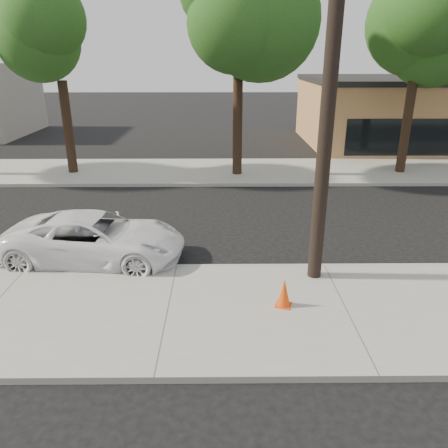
# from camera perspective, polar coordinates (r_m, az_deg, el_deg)

# --- Properties ---
(ground) EXTENTS (120.00, 120.00, 0.00)m
(ground) POSITION_cam_1_polar(r_m,az_deg,el_deg) (13.88, -5.38, -2.08)
(ground) COLOR black
(ground) RESTS_ON ground
(near_sidewalk) EXTENTS (90.00, 4.40, 0.15)m
(near_sidewalk) POSITION_cam_1_polar(r_m,az_deg,el_deg) (10.05, -7.36, -11.39)
(near_sidewalk) COLOR gray
(near_sidewalk) RESTS_ON ground
(far_sidewalk) EXTENTS (90.00, 5.00, 0.15)m
(far_sidewalk) POSITION_cam_1_polar(r_m,az_deg,el_deg) (21.91, -3.63, 6.89)
(far_sidewalk) COLOR gray
(far_sidewalk) RESTS_ON ground
(curb_near) EXTENTS (90.00, 0.12, 0.16)m
(curb_near) POSITION_cam_1_polar(r_m,az_deg,el_deg) (11.95, -6.19, -5.72)
(curb_near) COLOR #9E9B93
(curb_near) RESTS_ON ground
(utility_pole) EXTENTS (1.40, 0.34, 9.00)m
(utility_pole) POSITION_cam_1_polar(r_m,az_deg,el_deg) (10.32, 13.57, 16.40)
(utility_pole) COLOR black
(utility_pole) RESTS_ON near_sidewalk
(tree_b) EXTENTS (4.34, 4.20, 8.45)m
(tree_b) POSITION_cam_1_polar(r_m,az_deg,el_deg) (21.93, -20.66, 21.73)
(tree_b) COLOR black
(tree_b) RESTS_ON far_sidewalk
(tree_c) EXTENTS (4.96, 4.80, 9.55)m
(tree_c) POSITION_cam_1_polar(r_m,az_deg,el_deg) (20.43, 2.62, 25.21)
(tree_c) COLOR black
(tree_c) RESTS_ON far_sidewalk
(tree_d) EXTENTS (4.50, 4.35, 8.75)m
(tree_d) POSITION_cam_1_polar(r_m,az_deg,el_deg) (22.56, 24.88, 21.68)
(tree_d) COLOR black
(tree_d) RESTS_ON far_sidewalk
(police_cruiser) EXTENTS (5.13, 2.69, 1.38)m
(police_cruiser) POSITION_cam_1_polar(r_m,az_deg,el_deg) (12.71, -16.42, -1.79)
(police_cruiser) COLOR white
(police_cruiser) RESTS_ON ground
(traffic_cone) EXTENTS (0.44, 0.44, 0.67)m
(traffic_cone) POSITION_cam_1_polar(r_m,az_deg,el_deg) (10.01, 7.84, -8.90)
(traffic_cone) COLOR #E6460C
(traffic_cone) RESTS_ON near_sidewalk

